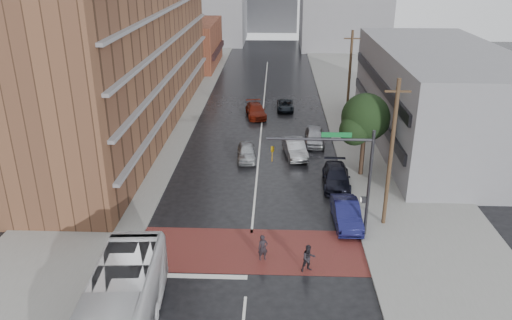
# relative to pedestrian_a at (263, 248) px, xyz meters

# --- Properties ---
(ground) EXTENTS (160.00, 160.00, 0.00)m
(ground) POSITION_rel_pedestrian_a_xyz_m (-0.82, 0.47, -0.81)
(ground) COLOR black
(ground) RESTS_ON ground
(crosswalk) EXTENTS (14.00, 5.00, 0.02)m
(crosswalk) POSITION_rel_pedestrian_a_xyz_m (-0.82, 0.97, -0.80)
(crosswalk) COLOR maroon
(crosswalk) RESTS_ON ground
(sidewalk_west) EXTENTS (9.00, 90.00, 0.15)m
(sidewalk_west) POSITION_rel_pedestrian_a_xyz_m (-12.32, 25.47, -0.74)
(sidewalk_west) COLOR gray
(sidewalk_west) RESTS_ON ground
(sidewalk_east) EXTENTS (9.00, 90.00, 0.15)m
(sidewalk_east) POSITION_rel_pedestrian_a_xyz_m (10.68, 25.47, -0.74)
(sidewalk_east) COLOR gray
(sidewalk_east) RESTS_ON ground
(storefront_west) EXTENTS (8.00, 16.00, 7.00)m
(storefront_west) POSITION_rel_pedestrian_a_xyz_m (-12.82, 54.47, 2.69)
(storefront_west) COLOR brown
(storefront_west) RESTS_ON ground
(building_east) EXTENTS (11.00, 26.00, 9.00)m
(building_east) POSITION_rel_pedestrian_a_xyz_m (15.68, 20.47, 3.69)
(building_east) COLOR gray
(building_east) RESTS_ON ground
(street_tree) EXTENTS (4.20, 4.10, 6.90)m
(street_tree) POSITION_rel_pedestrian_a_xyz_m (7.70, 12.50, 3.92)
(street_tree) COLOR #332319
(street_tree) RESTS_ON ground
(signal_mast) EXTENTS (6.50, 0.30, 7.20)m
(signal_mast) POSITION_rel_pedestrian_a_xyz_m (5.03, 2.97, 3.92)
(signal_mast) COLOR #2D2D33
(signal_mast) RESTS_ON ground
(utility_pole_near) EXTENTS (1.60, 0.26, 10.00)m
(utility_pole_near) POSITION_rel_pedestrian_a_xyz_m (7.98, 4.47, 4.32)
(utility_pole_near) COLOR #473321
(utility_pole_near) RESTS_ON ground
(utility_pole_far) EXTENTS (1.60, 0.26, 10.00)m
(utility_pole_far) POSITION_rel_pedestrian_a_xyz_m (7.98, 24.47, 4.32)
(utility_pole_far) COLOR #473321
(utility_pole_far) RESTS_ON ground
(pedestrian_a) EXTENTS (0.68, 0.54, 1.63)m
(pedestrian_a) POSITION_rel_pedestrian_a_xyz_m (0.00, 0.00, 0.00)
(pedestrian_a) COLOR black
(pedestrian_a) RESTS_ON ground
(pedestrian_b) EXTENTS (0.99, 0.88, 1.69)m
(pedestrian_b) POSITION_rel_pedestrian_a_xyz_m (2.63, -1.03, 0.03)
(pedestrian_b) COLOR black
(pedestrian_b) RESTS_ON ground
(car_travel_a) EXTENTS (1.92, 4.15, 1.38)m
(car_travel_a) POSITION_rel_pedestrian_a_xyz_m (-1.87, 15.55, -0.12)
(car_travel_a) COLOR #9FA2A6
(car_travel_a) RESTS_ON ground
(car_travel_b) EXTENTS (2.36, 4.90, 1.55)m
(car_travel_b) POSITION_rel_pedestrian_a_xyz_m (2.41, 16.43, -0.04)
(car_travel_b) COLOR #A2A6AA
(car_travel_b) RESTS_ON ground
(car_travel_c) EXTENTS (2.75, 5.11, 1.41)m
(car_travel_c) POSITION_rel_pedestrian_a_xyz_m (-1.56, 28.00, -0.11)
(car_travel_c) COLOR maroon
(car_travel_c) RESTS_ON ground
(suv_travel) EXTENTS (1.92, 4.09, 1.13)m
(suv_travel) POSITION_rel_pedestrian_a_xyz_m (1.75, 30.65, -0.25)
(suv_travel) COLOR black
(suv_travel) RESTS_ON ground
(car_parked_near) EXTENTS (1.77, 4.78, 1.56)m
(car_parked_near) POSITION_rel_pedestrian_a_xyz_m (5.48, 4.47, -0.03)
(car_parked_near) COLOR #131442
(car_parked_near) RESTS_ON ground
(car_parked_mid) EXTENTS (2.28, 5.14, 1.47)m
(car_parked_mid) POSITION_rel_pedestrian_a_xyz_m (5.45, 10.47, -0.08)
(car_parked_mid) COLOR black
(car_parked_mid) RESTS_ON ground
(car_parked_far) EXTENTS (2.02, 4.63, 1.55)m
(car_parked_far) POSITION_rel_pedestrian_a_xyz_m (4.38, 19.70, -0.04)
(car_parked_far) COLOR #95969C
(car_parked_far) RESTS_ON ground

